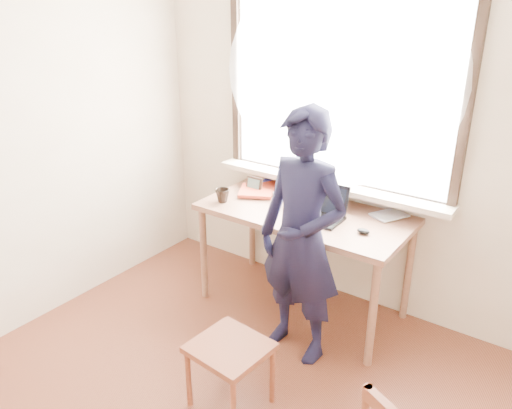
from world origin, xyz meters
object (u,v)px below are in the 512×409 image
Objects in this scene: laptop at (321,210)px; work_chair at (230,355)px; person at (302,239)px; mug_dark at (222,196)px; mug_white at (307,196)px; desk at (304,221)px.

work_chair is (0.03, -1.07, -0.50)m from laptop.
mug_dark is at bearing 169.31° from person.
person is (0.31, -0.61, -0.02)m from mug_white.
desk is at bearing 19.50° from mug_dark.
work_chair is at bearing -80.82° from desk.
mug_dark is at bearing -166.45° from laptop.
mug_dark reaches higher than work_chair.
work_chair is 0.82m from person.
mug_white is 0.63m from mug_dark.
work_chair is (0.26, -1.27, -0.49)m from mug_white.
laptop is 0.30m from mug_white.
laptop is 1.18m from work_chair.
person is at bearing -77.26° from laptop.
laptop is at bearing -12.46° from desk.
mug_white is 0.25× the size of work_chair.
work_chair is at bearing -89.89° from person.
desk is 13.49× the size of mug_white.
mug_dark is at bearing -143.17° from mug_white.
laptop is 0.42m from person.
laptop is 0.78× the size of work_chair.
work_chair is at bearing -88.14° from laptop.
person reaches higher than mug_dark.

